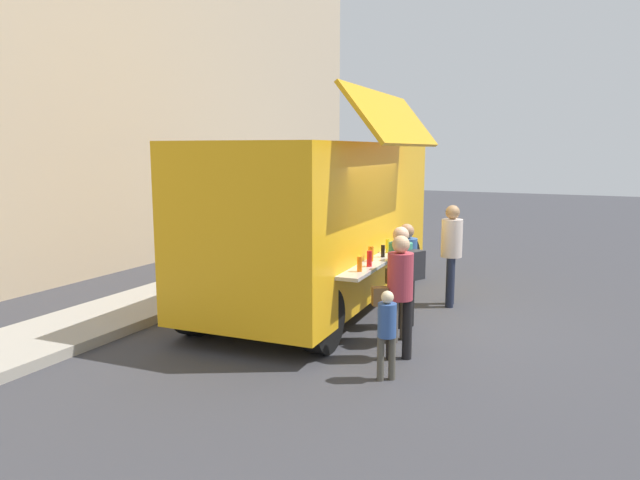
% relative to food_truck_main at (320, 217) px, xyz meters
% --- Properties ---
extents(ground_plane, '(60.00, 60.00, 0.00)m').
position_rel_food_truck_main_xyz_m(ground_plane, '(-0.46, -1.89, -1.56)').
color(ground_plane, '#38383D').
extents(curb_strip, '(28.00, 1.60, 0.15)m').
position_rel_food_truck_main_xyz_m(curb_strip, '(-4.01, 2.62, -1.49)').
color(curb_strip, '#9E998E').
rests_on(curb_strip, ground).
extents(food_truck_main, '(6.13, 3.27, 3.63)m').
position_rel_food_truck_main_xyz_m(food_truck_main, '(0.00, 0.00, 0.00)').
color(food_truck_main, '#F1A815').
rests_on(food_truck_main, ground).
extents(trash_bin, '(0.60, 0.60, 0.87)m').
position_rel_food_truck_main_xyz_m(trash_bin, '(4.07, 2.32, -1.13)').
color(trash_bin, '#2B5F35').
rests_on(trash_bin, ground).
extents(customer_front_ordering, '(0.51, 0.41, 1.62)m').
position_rel_food_truck_main_xyz_m(customer_front_ordering, '(-0.68, -1.77, -0.60)').
color(customer_front_ordering, black).
rests_on(customer_front_ordering, ground).
extents(customer_mid_with_backpack, '(0.45, 0.54, 1.67)m').
position_rel_food_truck_main_xyz_m(customer_mid_with_backpack, '(-1.37, -1.94, -0.54)').
color(customer_mid_with_backpack, '#4F4840').
rests_on(customer_mid_with_backpack, ground).
extents(customer_rear_waiting, '(0.42, 0.51, 1.65)m').
position_rel_food_truck_main_xyz_m(customer_rear_waiting, '(-2.07, -2.12, -0.58)').
color(customer_rear_waiting, black).
rests_on(customer_rear_waiting, ground).
extents(customer_extra_browsing, '(0.37, 0.36, 1.79)m').
position_rel_food_truck_main_xyz_m(customer_extra_browsing, '(0.90, -2.12, -0.50)').
color(customer_extra_browsing, '#1D2234').
rests_on(customer_extra_browsing, ground).
extents(child_near_queue, '(0.22, 0.22, 1.10)m').
position_rel_food_truck_main_xyz_m(child_near_queue, '(-2.81, -2.22, -0.91)').
color(child_near_queue, '#4D4A3F').
rests_on(child_near_queue, ground).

